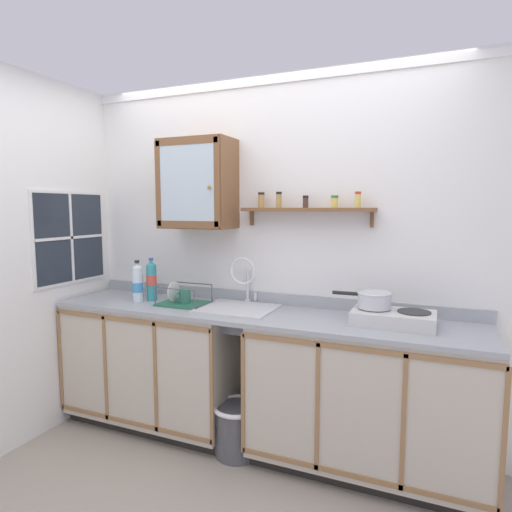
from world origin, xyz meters
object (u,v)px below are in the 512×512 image
at_px(bottle_detergent_teal_1, 152,280).
at_px(mug, 184,297).
at_px(dish_rack, 183,301).
at_px(wall_cabinet, 198,184).
at_px(saucepan, 374,299).
at_px(bottle_water_blue_0, 138,284).
at_px(trash_bin, 237,428).
at_px(hot_plate_stove, 393,318).
at_px(bottle_water_clear_2, 138,283).
at_px(sink, 238,310).

xyz_separation_m(bottle_detergent_teal_1, mug, (0.28, -0.01, -0.10)).
distance_m(dish_rack, wall_cabinet, 0.84).
height_order(saucepan, bottle_detergent_teal_1, bottle_detergent_teal_1).
distance_m(bottle_water_blue_0, trash_bin, 1.29).
distance_m(hot_plate_stove, bottle_detergent_teal_1, 1.70).
bearing_deg(bottle_water_blue_0, hot_plate_stove, -1.85).
relative_size(hot_plate_stove, dish_rack, 1.37).
bearing_deg(dish_rack, bottle_water_clear_2, -171.48).
bearing_deg(dish_rack, trash_bin, -16.62).
xyz_separation_m(bottle_water_blue_0, dish_rack, (0.45, -0.08, -0.08)).
relative_size(sink, saucepan, 1.41).
bearing_deg(bottle_detergent_teal_1, hot_plate_stove, 0.03).
bearing_deg(wall_cabinet, saucepan, -4.07).
xyz_separation_m(wall_cabinet, trash_bin, (0.43, -0.28, -1.59)).
height_order(saucepan, wall_cabinet, wall_cabinet).
bearing_deg(bottle_detergent_teal_1, bottle_water_blue_0, 160.15).
distance_m(bottle_water_clear_2, wall_cabinet, 0.84).
relative_size(bottle_water_blue_0, mug, 1.87).
bearing_deg(bottle_water_blue_0, sink, -2.74).
height_order(sink, saucepan, sink).
bearing_deg(trash_bin, bottle_detergent_teal_1, 167.70).
xyz_separation_m(bottle_detergent_teal_1, trash_bin, (0.77, -0.17, -0.89)).
bearing_deg(bottle_water_clear_2, bottle_water_blue_0, 126.97).
distance_m(saucepan, wall_cabinet, 1.44).
relative_size(bottle_water_clear_2, wall_cabinet, 0.49).
xyz_separation_m(hot_plate_stove, trash_bin, (-0.93, -0.17, -0.79)).
distance_m(sink, wall_cabinet, 0.93).
height_order(sink, bottle_water_blue_0, sink).
height_order(bottle_water_clear_2, trash_bin, bottle_water_clear_2).
height_order(hot_plate_stove, dish_rack, dish_rack).
distance_m(saucepan, dish_rack, 1.31).
relative_size(hot_plate_stove, bottle_water_blue_0, 2.08).
height_order(saucepan, mug, saucepan).
height_order(bottle_detergent_teal_1, bottle_water_clear_2, bottle_detergent_teal_1).
xyz_separation_m(dish_rack, mug, (0.01, 0.01, 0.03)).
relative_size(saucepan, trash_bin, 1.03).
height_order(bottle_water_blue_0, bottle_water_clear_2, bottle_water_clear_2).
xyz_separation_m(saucepan, trash_bin, (-0.81, -0.19, -0.88)).
height_order(bottle_detergent_teal_1, wall_cabinet, wall_cabinet).
bearing_deg(trash_bin, bottle_water_blue_0, 166.29).
relative_size(bottle_water_clear_2, dish_rack, 0.89).
relative_size(dish_rack, wall_cabinet, 0.55).
xyz_separation_m(bottle_water_blue_0, trash_bin, (0.94, -0.23, -0.85)).
bearing_deg(bottle_detergent_teal_1, dish_rack, -4.33).
distance_m(sink, bottle_water_blue_0, 0.87).
bearing_deg(saucepan, bottle_water_blue_0, 178.70).
bearing_deg(hot_plate_stove, sink, 178.91).
xyz_separation_m(hot_plate_stove, bottle_detergent_teal_1, (-1.70, -0.00, 0.11)).
distance_m(sink, bottle_water_clear_2, 0.78).
bearing_deg(bottle_detergent_teal_1, trash_bin, -12.30).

